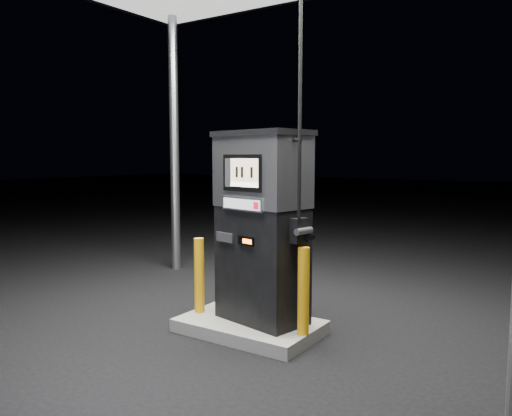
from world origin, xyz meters
The scene contains 5 objects.
ground centered at (0.00, 0.00, 0.00)m, with size 80.00×80.00×0.00m, color black.
pump_island centered at (0.00, 0.00, 0.07)m, with size 1.60×1.00×0.15m, color slate.
fuel_dispenser centered at (0.12, 0.08, 1.27)m, with size 1.26×0.86×4.54m.
bollard_left centered at (-0.69, -0.09, 0.61)m, with size 0.12×0.12×0.92m, color orange.
bollard_right centered at (0.74, -0.06, 0.62)m, with size 0.13×0.13×0.95m, color orange.
Camera 1 is at (3.20, -4.67, 2.05)m, focal length 35.00 mm.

